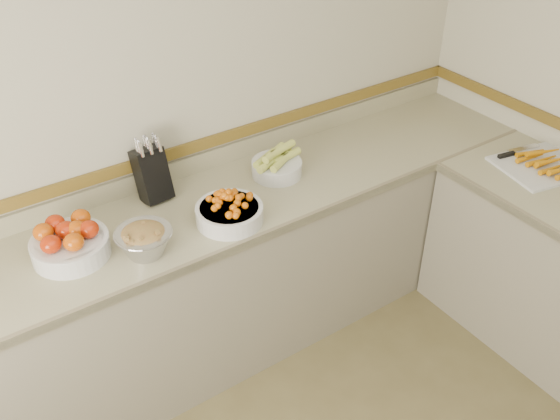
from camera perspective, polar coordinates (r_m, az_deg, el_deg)
back_wall at (r=2.96m, az=-12.95°, el=8.55°), size 4.00×0.00×4.00m
counter_back at (r=3.18m, az=-8.62°, el=-7.32°), size 4.00×0.65×1.08m
knife_block at (r=3.00m, az=-11.66°, el=3.33°), size 0.15×0.18×0.33m
tomato_bowl at (r=2.76m, az=-18.69°, el=-2.77°), size 0.33×0.33×0.16m
cherry_tomato_bowl at (r=2.83m, az=-4.66°, el=-0.10°), size 0.31×0.31×0.17m
corn_bowl at (r=3.16m, az=-0.30°, el=4.16°), size 0.28×0.26×0.15m
rhubarb_bowl at (r=2.68m, az=-12.32°, el=-2.69°), size 0.25×0.25×0.14m
cutting_board at (r=3.52m, az=23.09°, el=3.91°), size 0.53×0.45×0.07m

